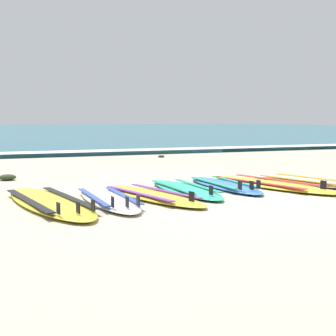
% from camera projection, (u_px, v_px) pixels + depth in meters
% --- Properties ---
extents(ground_plane, '(80.00, 80.00, 0.00)m').
position_uv_depth(ground_plane, '(223.00, 195.00, 6.41)').
color(ground_plane, '#B7AD93').
extents(sea, '(80.00, 60.00, 0.10)m').
position_uv_depth(sea, '(0.00, 130.00, 40.47)').
color(sea, '#23667A').
rests_on(sea, ground).
extents(wave_foam_strip, '(80.00, 0.88, 0.11)m').
position_uv_depth(wave_foam_strip, '(86.00, 153.00, 13.29)').
color(wave_foam_strip, white).
rests_on(wave_foam_strip, ground).
extents(surfboard_0, '(0.93, 2.58, 0.18)m').
position_uv_depth(surfboard_0, '(49.00, 202.00, 5.65)').
color(surfboard_0, yellow).
rests_on(surfboard_0, ground).
extents(surfboard_1, '(0.54, 1.99, 0.18)m').
position_uv_depth(surfboard_1, '(108.00, 199.00, 5.84)').
color(surfboard_1, silver).
rests_on(surfboard_1, ground).
extents(surfboard_2, '(0.94, 2.15, 0.18)m').
position_uv_depth(surfboard_2, '(151.00, 195.00, 6.15)').
color(surfboard_2, yellow).
rests_on(surfboard_2, ground).
extents(surfboard_3, '(0.55, 2.02, 0.18)m').
position_uv_depth(surfboard_3, '(185.00, 189.00, 6.68)').
color(surfboard_3, '#2DB793').
rests_on(surfboard_3, ground).
extents(surfboard_4, '(0.56, 1.98, 0.18)m').
position_uv_depth(surfboard_4, '(224.00, 185.00, 7.10)').
color(surfboard_4, '#3875CC').
rests_on(surfboard_4, ground).
extents(surfboard_5, '(1.14, 2.51, 0.18)m').
position_uv_depth(surfboard_5, '(268.00, 184.00, 7.20)').
color(surfboard_5, yellow).
rests_on(surfboard_5, ground).
extents(surfboard_6, '(1.01, 2.17, 0.18)m').
position_uv_depth(surfboard_6, '(307.00, 182.00, 7.45)').
color(surfboard_6, white).
rests_on(surfboard_6, ground).
extents(seaweed_clump_near_shoreline, '(0.17, 0.13, 0.06)m').
position_uv_depth(seaweed_clump_near_shoreline, '(161.00, 156.00, 12.52)').
color(seaweed_clump_near_shoreline, '#2D381E').
rests_on(seaweed_clump_near_shoreline, ground).
extents(seaweed_clump_mid_sand, '(0.27, 0.22, 0.09)m').
position_uv_depth(seaweed_clump_mid_sand, '(7.00, 177.00, 7.91)').
color(seaweed_clump_mid_sand, '#2D381E').
rests_on(seaweed_clump_mid_sand, ground).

